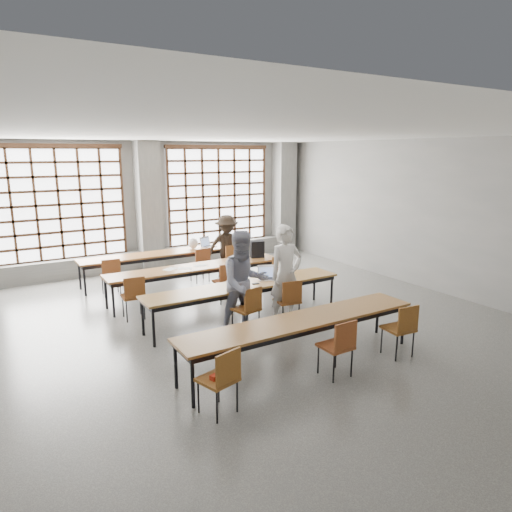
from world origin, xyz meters
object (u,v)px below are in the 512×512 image
(green_box, at_px, (241,281))
(chair_front_right, at_px, (289,298))
(chair_mid_left, at_px, (134,293))
(laptop_front, at_px, (267,276))
(chair_back_right, at_px, (230,258))
(chair_near_mid, at_px, (339,343))
(chair_mid_right, at_px, (279,270))
(desk_row_d, at_px, (302,323))
(student_male, at_px, (286,275))
(chair_back_left, at_px, (111,273))
(student_female, at_px, (244,283))
(chair_near_right, at_px, (402,325))
(red_pouch, at_px, (217,376))
(plastic_bag, at_px, (193,243))
(desk_row_c, at_px, (245,287))
(desk_row_a, at_px, (161,255))
(chair_front_left, at_px, (249,305))
(backpack, at_px, (257,249))
(student_back, at_px, (227,246))
(desk_row_b, at_px, (197,269))
(mouse, at_px, (286,277))
(phone, at_px, (256,284))
(chair_mid_centre, at_px, (226,279))
(chair_near_left, at_px, (222,375))
(laptop_back, at_px, (207,244))
(chair_back_mid, at_px, (201,261))

(green_box, bearing_deg, chair_front_right, -47.95)
(chair_mid_left, relative_size, laptop_front, 1.96)
(chair_back_right, distance_m, chair_near_mid, 5.71)
(chair_mid_right, bearing_deg, chair_mid_left, -179.95)
(desk_row_d, distance_m, student_male, 1.78)
(chair_back_left, distance_m, green_box, 3.33)
(student_female, distance_m, green_box, 0.65)
(chair_near_right, relative_size, red_pouch, 4.40)
(chair_near_mid, distance_m, plastic_bag, 6.29)
(desk_row_c, height_order, chair_back_left, chair_back_left)
(desk_row_a, distance_m, green_box, 3.46)
(chair_front_left, xyz_separation_m, backpack, (1.67, 2.46, 0.39))
(desk_row_d, xyz_separation_m, chair_near_right, (1.49, -0.63, -0.13))
(chair_mid_left, relative_size, student_back, 0.54)
(desk_row_b, bearing_deg, laptop_front, -64.97)
(mouse, relative_size, green_box, 0.39)
(chair_back_left, bearing_deg, desk_row_a, 24.07)
(mouse, bearing_deg, student_back, 85.42)
(desk_row_c, bearing_deg, laptop_front, 10.39)
(desk_row_d, relative_size, plastic_bag, 13.99)
(desk_row_a, bearing_deg, chair_back_right, -21.34)
(phone, bearing_deg, desk_row_b, 101.69)
(chair_mid_right, distance_m, green_box, 1.96)
(chair_near_right, xyz_separation_m, phone, (-1.12, 2.59, 0.20))
(phone, bearing_deg, chair_mid_centre, 89.59)
(chair_near_left, bearing_deg, chair_back_left, 89.39)
(phone, bearing_deg, desk_row_a, 99.20)
(desk_row_a, relative_size, chair_mid_centre, 4.55)
(chair_back_right, bearing_deg, green_box, -114.03)
(laptop_front, bearing_deg, chair_back_left, 130.61)
(desk_row_d, distance_m, chair_near_left, 1.80)
(desk_row_b, height_order, student_back, student_back)
(chair_back_right, relative_size, laptop_front, 1.96)
(chair_back_left, bearing_deg, desk_row_b, -34.65)
(chair_mid_centre, height_order, chair_near_left, same)
(chair_back_left, xyz_separation_m, chair_near_right, (3.11, -5.58, 0.00))
(chair_back_left, relative_size, chair_near_mid, 1.00)
(green_box, bearing_deg, red_pouch, -124.40)
(chair_back_right, height_order, chair_near_right, same)
(chair_mid_centre, xyz_separation_m, laptop_front, (0.38, -1.05, 0.25))
(chair_mid_right, distance_m, phone, 1.88)
(desk_row_d, distance_m, chair_back_right, 5.15)
(desk_row_d, height_order, student_female, student_female)
(laptop_back, bearing_deg, student_back, -65.60)
(chair_near_mid, height_order, student_male, student_male)
(chair_back_mid, distance_m, laptop_back, 0.94)
(chair_back_mid, distance_m, chair_front_right, 3.52)
(phone, distance_m, backpack, 2.29)
(chair_back_mid, relative_size, green_box, 3.52)
(chair_back_left, height_order, student_back, student_back)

